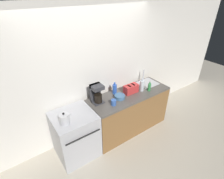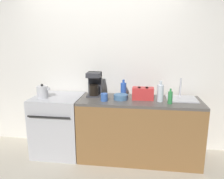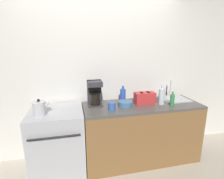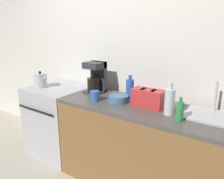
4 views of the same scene
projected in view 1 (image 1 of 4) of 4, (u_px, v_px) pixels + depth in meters
name	position (u px, v px, depth m)	size (l,w,h in m)	color
ground_plane	(114.00, 149.00, 3.43)	(12.00, 12.00, 0.00)	beige
wall_back	(92.00, 76.00, 3.27)	(8.00, 0.05, 2.60)	silver
stove	(75.00, 134.00, 3.12)	(0.70, 0.70, 0.90)	#B7B7BC
counter_block	(129.00, 111.00, 3.72)	(1.72, 0.63, 0.90)	brown
kettle	(64.00, 119.00, 2.69)	(0.20, 0.16, 0.21)	silver
toaster	(131.00, 89.00, 3.48)	(0.30, 0.14, 0.17)	red
coffee_maker	(97.00, 93.00, 3.16)	(0.20, 0.21, 0.36)	#333338
sink_tray	(147.00, 83.00, 3.84)	(0.42, 0.36, 0.28)	#B7B7BC
bottle_green	(149.00, 87.00, 3.54)	(0.06, 0.06, 0.20)	#338C47
bottle_blue	(115.00, 89.00, 3.44)	(0.08, 0.08, 0.25)	#2D56B7
bottle_clear	(142.00, 85.00, 3.53)	(0.09, 0.09, 0.29)	silver
cup_blue	(114.00, 102.00, 3.13)	(0.10, 0.10, 0.11)	#3860B2
bowl	(120.00, 97.00, 3.33)	(0.20, 0.20, 0.07)	teal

